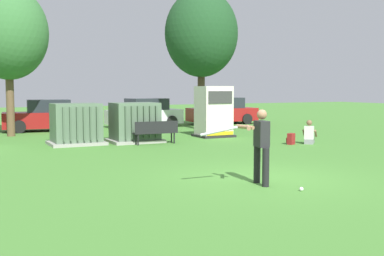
# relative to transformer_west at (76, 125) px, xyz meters

# --- Properties ---
(ground_plane) EXTENTS (96.00, 96.00, 0.00)m
(ground_plane) POSITION_rel_transformer_west_xyz_m (2.39, -9.24, -0.79)
(ground_plane) COLOR #478433
(transformer_west) EXTENTS (2.10, 1.70, 1.62)m
(transformer_west) POSITION_rel_transformer_west_xyz_m (0.00, 0.00, 0.00)
(transformer_west) COLOR #9E9B93
(transformer_west) RESTS_ON ground
(transformer_mid_west) EXTENTS (2.10, 1.70, 1.62)m
(transformer_mid_west) POSITION_rel_transformer_west_xyz_m (2.34, -0.25, 0.00)
(transformer_mid_west) COLOR #9E9B93
(transformer_mid_west) RESTS_ON ground
(generator_enclosure) EXTENTS (1.60, 1.40, 2.30)m
(generator_enclosure) POSITION_rel_transformer_west_xyz_m (6.31, 0.26, 0.35)
(generator_enclosure) COLOR #262626
(generator_enclosure) RESTS_ON ground
(park_bench) EXTENTS (1.80, 0.42, 0.92)m
(park_bench) POSITION_rel_transformer_west_xyz_m (2.84, -1.32, -0.25)
(park_bench) COLOR black
(park_bench) RESTS_ON ground
(batter) EXTENTS (1.61, 0.75, 1.74)m
(batter) POSITION_rel_transformer_west_xyz_m (1.94, -9.80, 0.19)
(batter) COLOR black
(batter) RESTS_ON ground
(sports_ball) EXTENTS (0.09, 0.09, 0.09)m
(sports_ball) POSITION_rel_transformer_west_xyz_m (2.37, -10.79, -0.74)
(sports_ball) COLOR white
(sports_ball) RESTS_ON ground
(seated_spectator) EXTENTS (0.75, 0.73, 0.96)m
(seated_spectator) POSITION_rel_transformer_west_xyz_m (8.35, -3.92, -0.41)
(seated_spectator) COLOR gray
(seated_spectator) RESTS_ON ground
(backpack) EXTENTS (0.38, 0.35, 0.44)m
(backpack) POSITION_rel_transformer_west_xyz_m (7.57, -3.75, -0.57)
(backpack) COLOR maroon
(backpack) RESTS_ON ground
(tree_left) EXTENTS (3.57, 3.57, 6.83)m
(tree_left) POSITION_rel_transformer_west_xyz_m (-1.94, 4.58, 3.90)
(tree_left) COLOR brown
(tree_left) RESTS_ON ground
(tree_center_left) EXTENTS (3.85, 3.85, 7.35)m
(tree_center_left) POSITION_rel_transformer_west_xyz_m (7.55, 3.85, 4.25)
(tree_center_left) COLOR #4C3828
(tree_center_left) RESTS_ON ground
(parked_car_leftmost) EXTENTS (4.36, 2.27, 1.62)m
(parked_car_leftmost) POSITION_rel_transformer_west_xyz_m (0.00, 6.63, -0.04)
(parked_car_leftmost) COLOR maroon
(parked_car_leftmost) RESTS_ON ground
(parked_car_left_of_center) EXTENTS (4.35, 2.23, 1.62)m
(parked_car_left_of_center) POSITION_rel_transformer_west_xyz_m (5.49, 6.83, -0.04)
(parked_car_left_of_center) COLOR silver
(parked_car_left_of_center) RESTS_ON ground
(parked_car_right_of_center) EXTENTS (4.36, 2.27, 1.62)m
(parked_car_right_of_center) POSITION_rel_transformer_west_xyz_m (10.64, 6.94, -0.04)
(parked_car_right_of_center) COLOR maroon
(parked_car_right_of_center) RESTS_ON ground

